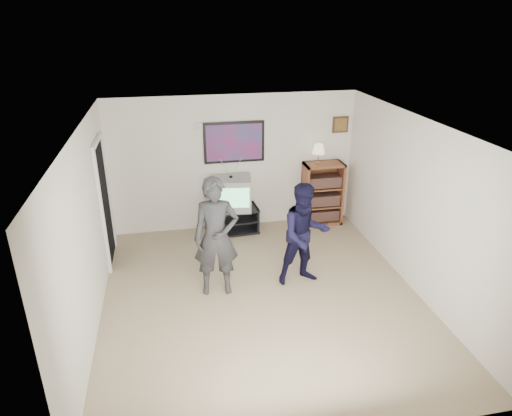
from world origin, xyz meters
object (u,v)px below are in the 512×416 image
object	(u,v)px
person_short	(305,235)
person_tall	(216,237)
crt_television	(231,193)
bookshelf	(322,194)
media_stand	(232,220)

from	to	relation	value
person_short	person_tall	bearing A→B (deg)	175.11
crt_television	person_short	xyz separation A→B (m)	(0.81, -1.91, 0.02)
person_tall	person_short	size ratio (longest dim) A/B	1.11
bookshelf	person_short	xyz separation A→B (m)	(-0.95, -1.96, 0.19)
media_stand	person_short	xyz separation A→B (m)	(0.81, -1.91, 0.55)
media_stand	bookshelf	distance (m)	1.80
media_stand	person_tall	bearing A→B (deg)	-108.17
crt_television	bookshelf	bearing A→B (deg)	9.66
crt_television	person_tall	xyz separation A→B (m)	(-0.50, -1.92, 0.11)
media_stand	crt_television	bearing A→B (deg)	176.34
crt_television	person_tall	distance (m)	1.99
media_stand	bookshelf	size ratio (longest dim) A/B	0.81
bookshelf	person_short	distance (m)	2.19
crt_television	person_tall	bearing A→B (deg)	-96.43
crt_television	media_stand	bearing A→B (deg)	8.04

